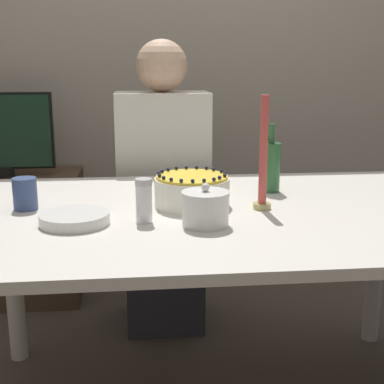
{
  "coord_description": "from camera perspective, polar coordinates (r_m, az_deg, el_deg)",
  "views": [
    {
      "loc": [
        -0.24,
        -1.58,
        1.18
      ],
      "look_at": [
        -0.08,
        0.05,
        0.78
      ],
      "focal_mm": 50.0,
      "sensor_mm": 36.0,
      "label": 1
    }
  ],
  "objects": [
    {
      "name": "dining_table",
      "position": [
        1.69,
        2.79,
        -4.95
      ],
      "size": [
        1.62,
        1.03,
        0.74
      ],
      "color": "beige",
      "rests_on": "ground_plane"
    },
    {
      "name": "bottle",
      "position": [
        1.89,
        8.34,
        2.76
      ],
      "size": [
        0.07,
        0.07,
        0.24
      ],
      "color": "#2D6638",
      "rests_on": "dining_table"
    },
    {
      "name": "person_man_blue_shirt",
      "position": [
        2.38,
        -3.06,
        -1.41
      ],
      "size": [
        0.4,
        0.34,
        1.28
      ],
      "rotation": [
        0.0,
        0.0,
        3.14
      ],
      "color": "#2D2D38",
      "rests_on": "ground_plane"
    },
    {
      "name": "sugar_shaker",
      "position": [
        1.52,
        -5.16,
        -0.9
      ],
      "size": [
        0.05,
        0.05,
        0.13
      ],
      "color": "white",
      "rests_on": "dining_table"
    },
    {
      "name": "sugar_bowl",
      "position": [
        1.49,
        1.43,
        -1.74
      ],
      "size": [
        0.13,
        0.13,
        0.12
      ],
      "color": "silver",
      "rests_on": "dining_table"
    },
    {
      "name": "candle",
      "position": [
        1.65,
        7.61,
        3.18
      ],
      "size": [
        0.06,
        0.06,
        0.35
      ],
      "color": "tan",
      "rests_on": "dining_table"
    },
    {
      "name": "cup",
      "position": [
        1.73,
        -17.38,
        -0.17
      ],
      "size": [
        0.07,
        0.07,
        0.1
      ],
      "color": "#384C7F",
      "rests_on": "dining_table"
    },
    {
      "name": "tv_monitor",
      "position": [
        2.8,
        -19.69,
        5.89
      ],
      "size": [
        0.51,
        0.1,
        0.42
      ],
      "color": "black",
      "rests_on": "side_cabinet"
    },
    {
      "name": "wall_behind",
      "position": [
        2.99,
        -1.21,
        15.95
      ],
      "size": [
        8.0,
        0.05,
        2.6
      ],
      "color": "#ADA393",
      "rests_on": "ground_plane"
    },
    {
      "name": "plate_stack",
      "position": [
        1.54,
        -12.41,
        -2.78
      ],
      "size": [
        0.2,
        0.2,
        0.03
      ],
      "color": "silver",
      "rests_on": "dining_table"
    },
    {
      "name": "side_cabinet",
      "position": [
        2.91,
        -18.87,
        -4.47
      ],
      "size": [
        0.73,
        0.49,
        0.63
      ],
      "color": "#4C3828",
      "rests_on": "ground_plane"
    },
    {
      "name": "cake",
      "position": [
        1.69,
        0.0,
        0.13
      ],
      "size": [
        0.24,
        0.24,
        0.11
      ],
      "color": "white",
      "rests_on": "dining_table"
    }
  ]
}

